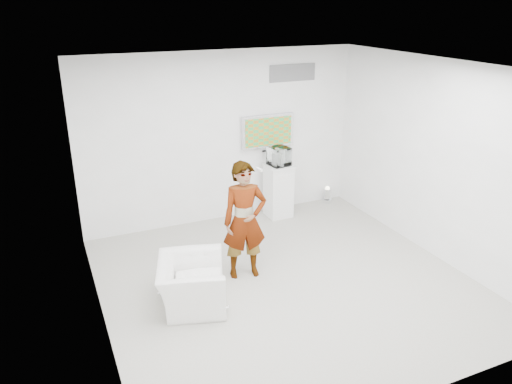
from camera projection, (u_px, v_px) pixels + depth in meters
room at (288, 183)px, 6.58m from camera, size 5.01×5.01×3.00m
tv at (268, 131)px, 8.97m from camera, size 1.00×0.08×0.60m
logo_decal at (293, 73)px, 8.83m from camera, size 0.90×0.02×0.30m
person at (245, 221)px, 7.01m from camera, size 0.69×0.51×1.72m
armchair at (191, 283)px, 6.49m from camera, size 1.09×1.17×0.63m
pedestal at (278, 191)px, 9.14m from camera, size 0.48×0.48×0.98m
floor_uplight at (327, 195)px, 9.86m from camera, size 0.22×0.22×0.32m
vitrine at (279, 156)px, 8.90m from camera, size 0.38×0.38×0.33m
console at (279, 159)px, 8.92m from camera, size 0.07×0.17×0.22m
wii_remote at (259, 169)px, 6.96m from camera, size 0.06×0.13×0.03m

